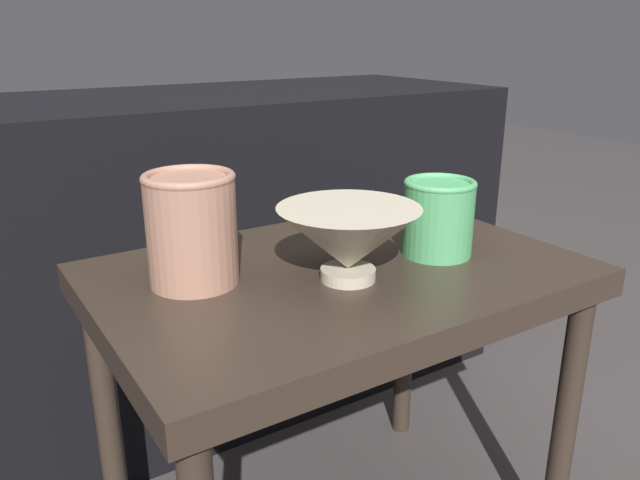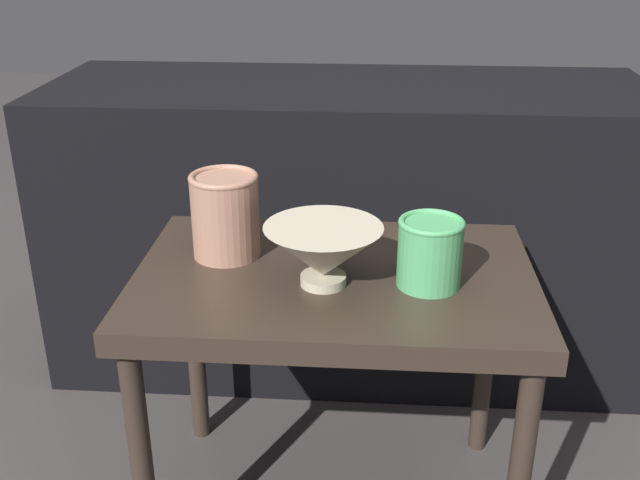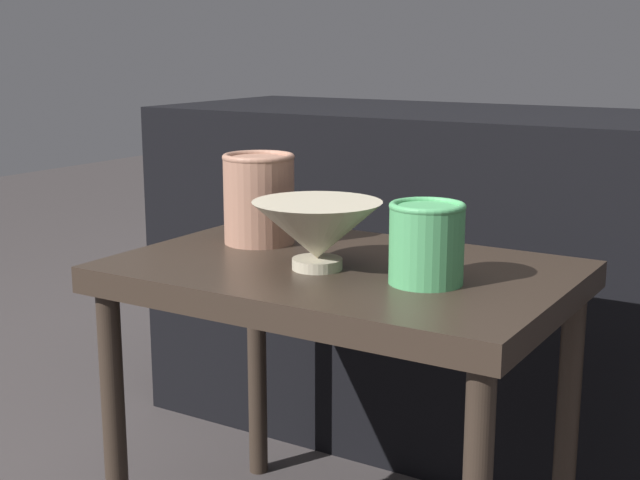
% 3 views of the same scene
% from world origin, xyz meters
% --- Properties ---
extents(table, '(0.67, 0.45, 0.50)m').
position_xyz_m(table, '(0.00, 0.00, 0.44)').
color(table, '#2D231C').
rests_on(table, ground_plane).
extents(couch_backdrop, '(1.39, 0.50, 0.69)m').
position_xyz_m(couch_backdrop, '(0.00, 0.57, 0.34)').
color(couch_backdrop, black).
rests_on(couch_backdrop, ground_plane).
extents(bowl, '(0.19, 0.19, 0.10)m').
position_xyz_m(bowl, '(-0.02, -0.05, 0.56)').
color(bowl, '#B2A88E').
rests_on(bowl, table).
extents(vase_textured_left, '(0.12, 0.12, 0.15)m').
position_xyz_m(vase_textured_left, '(-0.19, 0.06, 0.58)').
color(vase_textured_left, '#996B56').
rests_on(vase_textured_left, table).
extents(vase_colorful_right, '(0.10, 0.10, 0.11)m').
position_xyz_m(vase_colorful_right, '(0.15, -0.03, 0.56)').
color(vase_colorful_right, '#47995B').
rests_on(vase_colorful_right, table).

